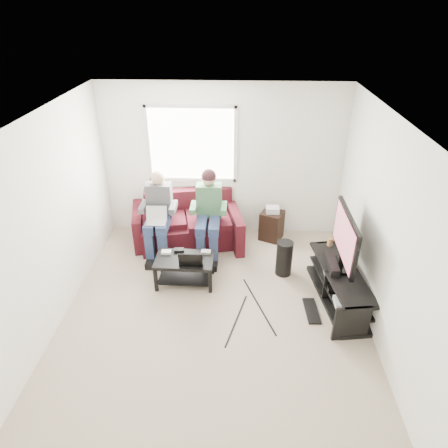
{
  "coord_description": "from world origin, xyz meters",
  "views": [
    {
      "loc": [
        0.31,
        -4.02,
        3.71
      ],
      "look_at": [
        0.1,
        0.6,
        1.05
      ],
      "focal_mm": 32.0,
      "sensor_mm": 36.0,
      "label": 1
    }
  ],
  "objects_px": {
    "end_table": "(272,224)",
    "tv": "(345,238)",
    "tv_stand": "(339,287)",
    "sofa": "(187,225)",
    "coffee_table": "(185,265)",
    "subwoofer": "(284,258)"
  },
  "relations": [
    {
      "from": "end_table",
      "to": "tv_stand",
      "type": "bearing_deg",
      "value": -62.6
    },
    {
      "from": "coffee_table",
      "to": "tv_stand",
      "type": "xyz_separation_m",
      "value": [
        2.17,
        -0.31,
        -0.08
      ]
    },
    {
      "from": "coffee_table",
      "to": "end_table",
      "type": "xyz_separation_m",
      "value": [
        1.34,
        1.3,
        -0.03
      ]
    },
    {
      "from": "coffee_table",
      "to": "end_table",
      "type": "relative_size",
      "value": 1.38
    },
    {
      "from": "sofa",
      "to": "subwoofer",
      "type": "height_order",
      "value": "sofa"
    },
    {
      "from": "tv_stand",
      "to": "coffee_table",
      "type": "bearing_deg",
      "value": 171.83
    },
    {
      "from": "coffee_table",
      "to": "tv_stand",
      "type": "bearing_deg",
      "value": -8.17
    },
    {
      "from": "end_table",
      "to": "tv",
      "type": "bearing_deg",
      "value": -61.15
    },
    {
      "from": "coffee_table",
      "to": "tv",
      "type": "xyz_separation_m",
      "value": [
        2.17,
        -0.21,
        0.65
      ]
    },
    {
      "from": "tv_stand",
      "to": "tv",
      "type": "xyz_separation_m",
      "value": [
        -0.0,
        0.1,
        0.74
      ]
    },
    {
      "from": "tv",
      "to": "subwoofer",
      "type": "distance_m",
      "value": 1.09
    },
    {
      "from": "coffee_table",
      "to": "subwoofer",
      "type": "xyz_separation_m",
      "value": [
        1.47,
        0.28,
        -0.03
      ]
    },
    {
      "from": "tv",
      "to": "subwoofer",
      "type": "height_order",
      "value": "tv"
    },
    {
      "from": "sofa",
      "to": "coffee_table",
      "type": "height_order",
      "value": "sofa"
    },
    {
      "from": "tv",
      "to": "end_table",
      "type": "bearing_deg",
      "value": 118.85
    },
    {
      "from": "tv_stand",
      "to": "tv",
      "type": "height_order",
      "value": "tv"
    },
    {
      "from": "coffee_table",
      "to": "subwoofer",
      "type": "bearing_deg",
      "value": 10.72
    },
    {
      "from": "subwoofer",
      "to": "coffee_table",
      "type": "bearing_deg",
      "value": -169.28
    },
    {
      "from": "sofa",
      "to": "tv",
      "type": "relative_size",
      "value": 1.8
    },
    {
      "from": "sofa",
      "to": "tv_stand",
      "type": "relative_size",
      "value": 1.27
    },
    {
      "from": "sofa",
      "to": "subwoofer",
      "type": "xyz_separation_m",
      "value": [
        1.58,
        -0.86,
        -0.04
      ]
    },
    {
      "from": "coffee_table",
      "to": "tv_stand",
      "type": "distance_m",
      "value": 2.2
    }
  ]
}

